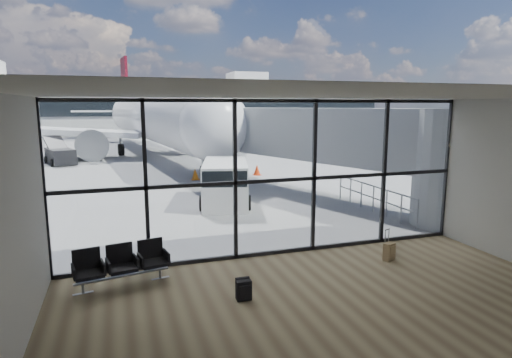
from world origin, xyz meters
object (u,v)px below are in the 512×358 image
seating_row (121,263)px  service_van (225,182)px  backpack (244,290)px  airliner (152,119)px  suitcase (389,251)px  belt_loader (60,155)px

seating_row → service_van: (4.53, 7.69, 0.42)m
backpack → airliner: (0.73, 32.02, 2.91)m
suitcase → airliner: size_ratio=0.02×
backpack → belt_loader: size_ratio=0.11×
seating_row → suitcase: 7.20m
seating_row → airliner: size_ratio=0.06×
airliner → seating_row: bearing=-102.4°
backpack → seating_row: bearing=147.0°
backpack → service_van: (1.95, 9.45, 0.72)m
seating_row → backpack: (2.58, -1.76, -0.30)m
airliner → belt_loader: 9.69m
belt_loader → seating_row: bearing=-98.7°
service_van → backpack: bearing=-87.0°
service_van → belt_loader: bearing=131.8°
backpack → suitcase: bearing=14.9°
belt_loader → suitcase: bearing=-84.0°
suitcase → service_van: 8.78m
service_van → suitcase: bearing=-57.8°
seating_row → belt_loader: bearing=88.5°
backpack → belt_loader: (-6.60, 26.18, 0.43)m
service_van → belt_loader: belt_loader is taller
suitcase → service_van: service_van is taller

